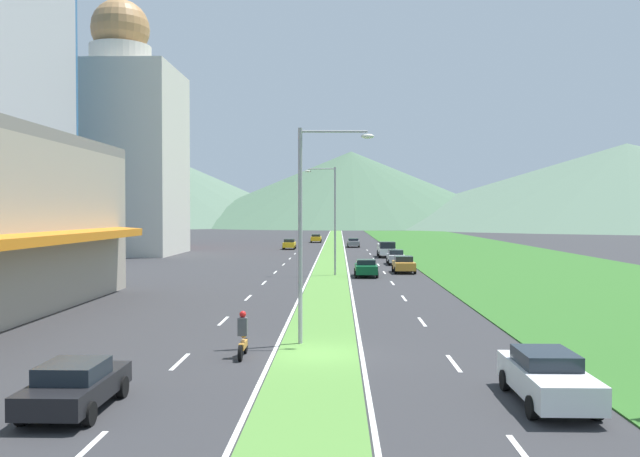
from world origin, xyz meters
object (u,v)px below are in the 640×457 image
(car_5, at_px, (366,268))
(car_7, at_px, (547,377))
(car_3, at_px, (289,244))
(motorcycle_rider, at_px, (243,338))
(pickup_truck_0, at_px, (387,249))
(street_lamp_near, at_px, (309,220))
(car_4, at_px, (396,257))
(car_2, at_px, (353,243))
(car_1, at_px, (404,264))
(car_0, at_px, (75,385))
(car_6, at_px, (316,238))
(street_lamp_mid, at_px, (332,214))

(car_5, height_order, car_7, car_7)
(car_3, xyz_separation_m, motorcycle_rider, (3.86, -75.92, -0.05))
(pickup_truck_0, bearing_deg, street_lamp_near, -7.48)
(street_lamp_near, distance_m, car_4, 44.74)
(car_2, bearing_deg, motorcycle_rider, -4.23)
(car_2, distance_m, car_7, 88.34)
(street_lamp_near, xyz_separation_m, motorcycle_rider, (-2.43, -2.51, -4.55))
(car_1, bearing_deg, pickup_truck_0, -179.88)
(car_0, relative_size, car_6, 1.00)
(car_3, distance_m, car_5, 44.43)
(street_lamp_near, height_order, car_3, street_lamp_near)
(car_0, distance_m, motorcycle_rider, 7.96)
(car_0, xyz_separation_m, car_2, (9.81, 89.36, 0.02))
(street_lamp_near, xyz_separation_m, car_2, (3.65, 79.81, -4.54))
(car_0, distance_m, car_7, 13.55)
(street_lamp_near, xyz_separation_m, car_3, (-6.29, 73.41, -4.50))
(car_5, height_order, motorcycle_rider, motorcycle_rider)
(car_7, bearing_deg, street_lamp_near, -139.02)
(car_2, xyz_separation_m, motorcycle_rider, (-6.08, -82.32, -0.01))
(car_0, distance_m, pickup_truck_0, 66.24)
(car_5, bearing_deg, street_lamp_mid, -102.72)
(car_7, height_order, pickup_truck_0, pickup_truck_0)
(car_0, bearing_deg, street_lamp_near, -32.83)
(street_lamp_mid, height_order, pickup_truck_0, street_lamp_mid)
(street_lamp_mid, height_order, car_0, street_lamp_mid)
(street_lamp_mid, height_order, car_1, street_lamp_mid)
(car_3, xyz_separation_m, car_6, (3.31, 23.44, -0.00))
(car_0, bearing_deg, car_7, -85.38)
(car_2, bearing_deg, street_lamp_near, -2.62)
(car_6, height_order, motorcycle_rider, motorcycle_rider)
(pickup_truck_0, bearing_deg, car_1, 0.12)
(car_1, bearing_deg, car_6, -170.71)
(car_3, height_order, car_5, car_3)
(car_1, distance_m, car_4, 9.97)
(street_lamp_mid, xyz_separation_m, car_6, (-3.64, 66.07, -4.70))
(pickup_truck_0, bearing_deg, car_2, -171.59)
(car_3, height_order, car_4, car_4)
(car_4, bearing_deg, car_7, -0.10)
(car_3, bearing_deg, car_1, -160.99)
(car_2, distance_m, car_3, 11.82)
(car_0, relative_size, motorcycle_rider, 2.15)
(car_0, height_order, car_1, car_1)
(car_4, distance_m, car_5, 14.29)
(pickup_truck_0, relative_size, motorcycle_rider, 2.70)
(car_6, relative_size, car_7, 0.91)
(car_1, relative_size, car_7, 0.86)
(car_0, height_order, motorcycle_rider, motorcycle_rider)
(street_lamp_near, relative_size, street_lamp_mid, 0.95)
(street_lamp_near, bearing_deg, street_lamp_mid, 88.78)
(street_lamp_near, bearing_deg, car_5, 83.09)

